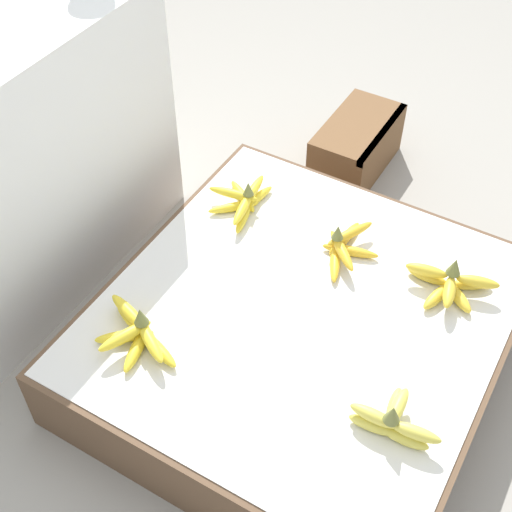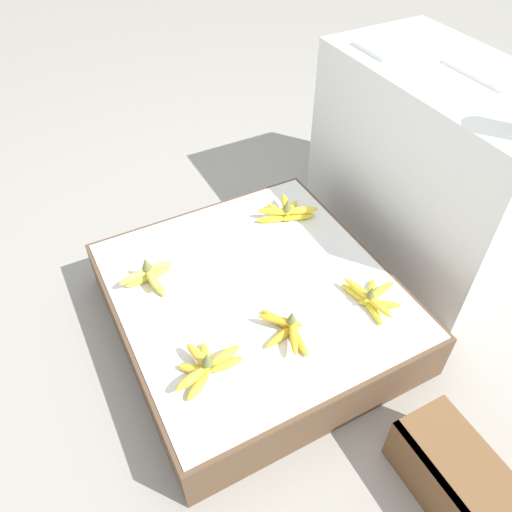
{
  "view_description": "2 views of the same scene",
  "coord_description": "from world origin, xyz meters",
  "px_view_note": "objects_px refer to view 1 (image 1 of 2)",
  "views": [
    {
      "loc": [
        -1.07,
        -0.48,
        1.65
      ],
      "look_at": [
        -0.01,
        0.13,
        0.36
      ],
      "focal_mm": 50.0,
      "sensor_mm": 36.0,
      "label": 1
    },
    {
      "loc": [
        1.1,
        -0.57,
        1.59
      ],
      "look_at": [
        -0.09,
        0.06,
        0.27
      ],
      "focal_mm": 35.0,
      "sensor_mm": 36.0,
      "label": 2
    }
  ],
  "objects_px": {
    "banana_bunch_front_left": "(393,420)",
    "banana_bunch_front_midleft": "(450,284)",
    "wooden_crate": "(356,146)",
    "banana_bunch_back_left": "(137,333)",
    "banana_bunch_back_midleft": "(244,201)",
    "banana_bunch_middle_midleft": "(344,246)"
  },
  "relations": [
    {
      "from": "banana_bunch_front_left",
      "to": "banana_bunch_front_midleft",
      "type": "distance_m",
      "value": 0.45
    },
    {
      "from": "banana_bunch_front_left",
      "to": "banana_bunch_front_midleft",
      "type": "xyz_separation_m",
      "value": [
        0.45,
        0.03,
        -0.0
      ]
    },
    {
      "from": "wooden_crate",
      "to": "banana_bunch_front_left",
      "type": "relative_size",
      "value": 1.78
    },
    {
      "from": "banana_bunch_front_left",
      "to": "wooden_crate",
      "type": "bearing_deg",
      "value": 27.92
    },
    {
      "from": "banana_bunch_back_left",
      "to": "banana_bunch_back_midleft",
      "type": "distance_m",
      "value": 0.55
    },
    {
      "from": "banana_bunch_back_left",
      "to": "banana_bunch_back_midleft",
      "type": "bearing_deg",
      "value": 2.69
    },
    {
      "from": "banana_bunch_front_left",
      "to": "banana_bunch_front_midleft",
      "type": "height_order",
      "value": "banana_bunch_front_midleft"
    },
    {
      "from": "banana_bunch_front_left",
      "to": "banana_bunch_back_left",
      "type": "relative_size",
      "value": 0.82
    },
    {
      "from": "wooden_crate",
      "to": "banana_bunch_front_left",
      "type": "height_order",
      "value": "banana_bunch_front_left"
    },
    {
      "from": "banana_bunch_front_left",
      "to": "banana_bunch_back_left",
      "type": "distance_m",
      "value": 0.64
    },
    {
      "from": "wooden_crate",
      "to": "banana_bunch_back_left",
      "type": "height_order",
      "value": "banana_bunch_back_left"
    },
    {
      "from": "wooden_crate",
      "to": "banana_bunch_middle_midleft",
      "type": "bearing_deg",
      "value": -159.56
    },
    {
      "from": "banana_bunch_front_left",
      "to": "banana_bunch_middle_midleft",
      "type": "distance_m",
      "value": 0.55
    },
    {
      "from": "banana_bunch_front_midleft",
      "to": "banana_bunch_middle_midleft",
      "type": "distance_m",
      "value": 0.3
    },
    {
      "from": "wooden_crate",
      "to": "banana_bunch_back_left",
      "type": "relative_size",
      "value": 1.45
    },
    {
      "from": "banana_bunch_front_left",
      "to": "banana_bunch_back_left",
      "type": "height_order",
      "value": "same"
    },
    {
      "from": "banana_bunch_front_midleft",
      "to": "banana_bunch_back_midleft",
      "type": "xyz_separation_m",
      "value": [
        0.01,
        0.64,
        -0.01
      ]
    },
    {
      "from": "banana_bunch_back_left",
      "to": "banana_bunch_back_midleft",
      "type": "xyz_separation_m",
      "value": [
        0.55,
        0.03,
        -0.0
      ]
    },
    {
      "from": "banana_bunch_back_left",
      "to": "banana_bunch_middle_midleft",
      "type": "bearing_deg",
      "value": -30.06
    },
    {
      "from": "banana_bunch_front_midleft",
      "to": "banana_bunch_back_left",
      "type": "bearing_deg",
      "value": 131.72
    },
    {
      "from": "wooden_crate",
      "to": "banana_bunch_front_left",
      "type": "xyz_separation_m",
      "value": [
        -1.05,
        -0.55,
        0.15
      ]
    },
    {
      "from": "banana_bunch_front_left",
      "to": "banana_bunch_front_midleft",
      "type": "bearing_deg",
      "value": 3.72
    }
  ]
}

